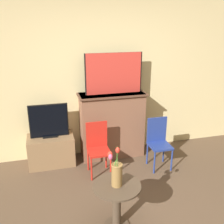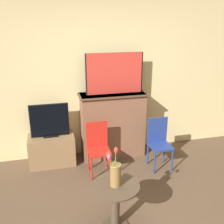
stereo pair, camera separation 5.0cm
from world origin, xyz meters
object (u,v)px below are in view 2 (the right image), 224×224
(painting, at_px, (115,73))
(chair_blue, at_px, (159,140))
(tv_monitor, at_px, (50,121))
(vase_tulips, at_px, (115,172))
(chair_red, at_px, (98,145))

(painting, bearing_deg, chair_blue, -43.15)
(tv_monitor, xyz_separation_m, vase_tulips, (0.62, -1.60, -0.02))
(tv_monitor, height_order, chair_red, tv_monitor)
(painting, distance_m, chair_blue, 1.24)
(painting, bearing_deg, tv_monitor, -177.74)
(vase_tulips, bearing_deg, chair_blue, 48.12)
(painting, height_order, tv_monitor, painting)
(painting, distance_m, vase_tulips, 1.83)
(tv_monitor, bearing_deg, chair_red, -32.82)
(tv_monitor, distance_m, chair_blue, 1.71)
(painting, xyz_separation_m, chair_red, (-0.37, -0.47, -0.96))
(chair_red, distance_m, chair_blue, 0.94)
(painting, bearing_deg, chair_red, -128.11)
(tv_monitor, bearing_deg, chair_blue, -17.02)
(chair_blue, bearing_deg, chair_red, 176.28)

